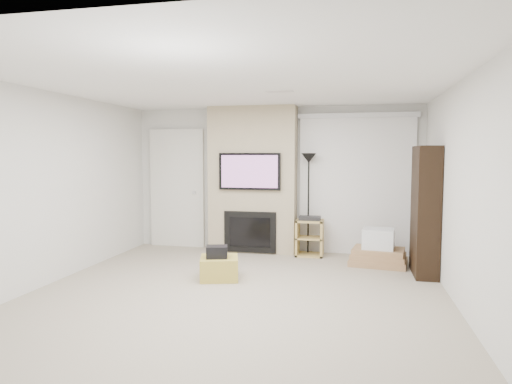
% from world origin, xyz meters
% --- Properties ---
extents(floor, '(5.00, 5.50, 0.00)m').
position_xyz_m(floor, '(0.00, 0.00, 0.00)').
color(floor, '#A09583').
rests_on(floor, ground).
extents(ceiling, '(5.00, 5.50, 0.00)m').
position_xyz_m(ceiling, '(0.00, 0.00, 2.50)').
color(ceiling, white).
rests_on(ceiling, wall_back).
extents(wall_back, '(5.00, 0.00, 2.50)m').
position_xyz_m(wall_back, '(0.00, 2.75, 1.25)').
color(wall_back, silver).
rests_on(wall_back, ground).
extents(wall_front, '(5.00, 0.00, 2.50)m').
position_xyz_m(wall_front, '(0.00, -2.75, 1.25)').
color(wall_front, silver).
rests_on(wall_front, ground).
extents(wall_left, '(0.00, 5.50, 2.50)m').
position_xyz_m(wall_left, '(-2.50, 0.00, 1.25)').
color(wall_left, silver).
rests_on(wall_left, ground).
extents(wall_right, '(0.00, 5.50, 2.50)m').
position_xyz_m(wall_right, '(2.50, 0.00, 1.25)').
color(wall_right, silver).
rests_on(wall_right, ground).
extents(hvac_vent, '(0.35, 0.18, 0.01)m').
position_xyz_m(hvac_vent, '(0.40, 0.80, 2.50)').
color(hvac_vent, silver).
rests_on(hvac_vent, ceiling).
extents(ottoman, '(0.62, 0.62, 0.30)m').
position_xyz_m(ottoman, '(-0.40, 0.70, 0.15)').
color(ottoman, '#B49F3F').
rests_on(ottoman, floor).
extents(black_bag, '(0.33, 0.29, 0.16)m').
position_xyz_m(black_bag, '(-0.42, 0.66, 0.38)').
color(black_bag, black).
rests_on(black_bag, ottoman).
extents(fireplace_wall, '(1.50, 0.47, 2.50)m').
position_xyz_m(fireplace_wall, '(-0.35, 2.54, 1.24)').
color(fireplace_wall, tan).
rests_on(fireplace_wall, floor).
extents(entry_door, '(1.02, 0.11, 2.14)m').
position_xyz_m(entry_door, '(-1.80, 2.71, 1.05)').
color(entry_door, silver).
rests_on(entry_door, floor).
extents(vertical_blinds, '(1.98, 0.10, 2.37)m').
position_xyz_m(vertical_blinds, '(1.40, 2.70, 1.27)').
color(vertical_blinds, silver).
rests_on(vertical_blinds, floor).
extents(floor_lamp, '(0.25, 0.25, 1.71)m').
position_xyz_m(floor_lamp, '(0.62, 2.50, 1.34)').
color(floor_lamp, black).
rests_on(floor_lamp, floor).
extents(av_stand, '(0.45, 0.38, 0.66)m').
position_xyz_m(av_stand, '(0.66, 2.39, 0.35)').
color(av_stand, tan).
rests_on(av_stand, floor).
extents(box_stack, '(0.92, 0.75, 0.56)m').
position_xyz_m(box_stack, '(1.75, 1.98, 0.21)').
color(box_stack, '#A47A52').
rests_on(box_stack, floor).
extents(bookshelf, '(0.30, 0.80, 1.80)m').
position_xyz_m(bookshelf, '(2.34, 1.53, 0.90)').
color(bookshelf, black).
rests_on(bookshelf, floor).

